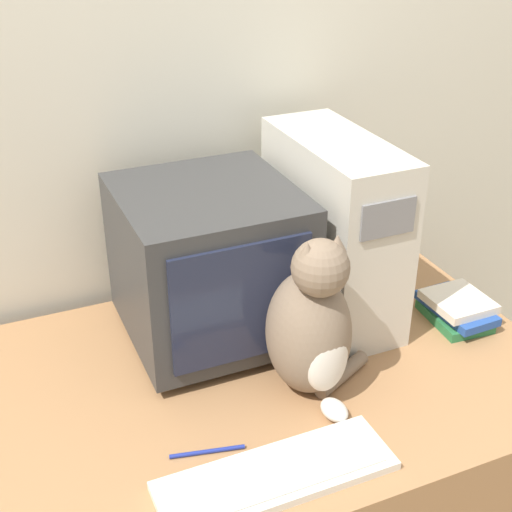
% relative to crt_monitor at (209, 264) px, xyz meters
% --- Properties ---
extents(wall_back, '(7.00, 0.05, 2.50)m').
position_rel_crt_monitor_xyz_m(wall_back, '(0.02, 0.32, 0.29)').
color(wall_back, beige).
rests_on(wall_back, ground_plane).
extents(desk, '(1.44, 0.89, 0.76)m').
position_rel_crt_monitor_xyz_m(desk, '(0.02, -0.19, -0.58)').
color(desk, '#9E7047').
rests_on(desk, ground_plane).
extents(crt_monitor, '(0.41, 0.43, 0.39)m').
position_rel_crt_monitor_xyz_m(crt_monitor, '(0.00, 0.00, 0.00)').
color(crt_monitor, '#333333').
rests_on(crt_monitor, desk).
extents(computer_tower, '(0.19, 0.47, 0.47)m').
position_rel_crt_monitor_xyz_m(computer_tower, '(0.33, -0.01, 0.03)').
color(computer_tower, beige).
rests_on(computer_tower, desk).
extents(keyboard, '(0.47, 0.15, 0.02)m').
position_rel_crt_monitor_xyz_m(keyboard, '(-0.06, -0.51, -0.19)').
color(keyboard, silver).
rests_on(keyboard, desk).
extents(cat, '(0.27, 0.26, 0.39)m').
position_rel_crt_monitor_xyz_m(cat, '(0.13, -0.29, -0.04)').
color(cat, '#7A6651').
rests_on(cat, desk).
extents(book_stack, '(0.15, 0.21, 0.07)m').
position_rel_crt_monitor_xyz_m(book_stack, '(0.61, -0.20, -0.17)').
color(book_stack, '#28703D').
rests_on(book_stack, desk).
extents(pen, '(0.15, 0.04, 0.01)m').
position_rel_crt_monitor_xyz_m(pen, '(-0.16, -0.39, -0.20)').
color(pen, navy).
rests_on(pen, desk).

